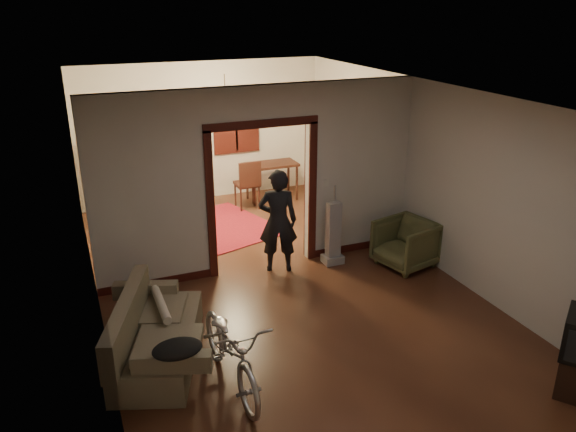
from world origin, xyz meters
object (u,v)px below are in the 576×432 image
bicycle (231,349)px  locker (141,171)px  person (278,221)px  armchair (405,244)px  sofa (158,327)px  desk (272,182)px

bicycle → locker: 5.82m
person → locker: size_ratio=0.99×
armchair → bicycle: bearing=-75.9°
sofa → armchair: bearing=33.7°
locker → person: bearing=-81.8°
desk → armchair: bearing=-79.1°
locker → sofa: bearing=-112.5°
armchair → locker: locker is taller
sofa → person: 2.69m
person → armchair: bearing=179.9°
person → locker: (-1.51, 3.42, 0.01)m
armchair → desk: size_ratio=0.79×
locker → desk: locker is taller
sofa → desk: bearing=75.7°
sofa → locker: (0.61, 5.03, 0.40)m
bicycle → person: size_ratio=1.04×
sofa → desk: sofa is taller
armchair → person: (-1.88, 0.63, 0.43)m
locker → bicycle: bearing=-105.4°
sofa → desk: (3.20, 4.71, -0.03)m
bicycle → locker: size_ratio=1.03×
desk → sofa: bearing=-125.4°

